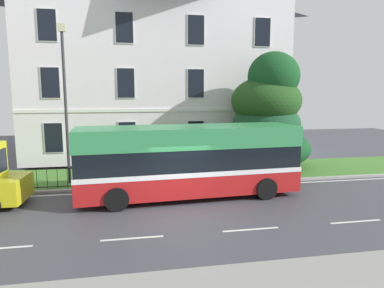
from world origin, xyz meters
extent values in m
cube|color=#42424A|center=(0.00, 0.00, -0.03)|extent=(60.00, 56.00, 0.06)
cube|color=silver|center=(0.00, 3.65, 0.00)|extent=(54.00, 0.14, 0.01)
cube|color=silver|center=(-2.00, -1.80, 0.00)|extent=(2.00, 0.12, 0.01)
cube|color=silver|center=(2.00, -1.80, 0.00)|extent=(2.00, 0.12, 0.01)
cube|color=silver|center=(6.00, -1.80, 0.00)|extent=(2.00, 0.12, 0.01)
cube|color=#9E9E99|center=(0.00, 4.12, 0.06)|extent=(57.00, 0.24, 0.12)
cube|color=#43782E|center=(0.00, 6.60, 0.06)|extent=(57.00, 4.73, 0.12)
cube|color=white|center=(0.09, 14.68, 5.48)|extent=(17.61, 10.39, 10.71)
cube|color=white|center=(0.09, 9.45, 3.55)|extent=(17.61, 0.06, 0.20)
cube|color=#2D333D|center=(0.09, 9.44, 1.22)|extent=(1.10, 0.06, 2.20)
cube|color=white|center=(-6.52, 9.44, 1.93)|extent=(1.13, 0.04, 1.88)
cube|color=black|center=(-6.52, 9.42, 1.93)|extent=(1.03, 0.03, 1.78)
cube|color=white|center=(-2.12, 9.44, 1.93)|extent=(1.13, 0.04, 1.88)
cube|color=black|center=(-2.12, 9.42, 1.93)|extent=(1.03, 0.03, 1.78)
cube|color=white|center=(2.29, 9.44, 1.93)|extent=(1.13, 0.04, 1.88)
cube|color=black|center=(2.29, 9.42, 1.93)|extent=(1.03, 0.03, 1.78)
cube|color=white|center=(6.69, 9.44, 1.93)|extent=(1.13, 0.04, 1.88)
cube|color=black|center=(6.69, 9.42, 1.93)|extent=(1.03, 0.03, 1.78)
cube|color=white|center=(-6.52, 9.44, 5.23)|extent=(1.13, 0.04, 1.88)
cube|color=black|center=(-6.52, 9.42, 5.23)|extent=(1.03, 0.03, 1.78)
cube|color=white|center=(-2.12, 9.44, 5.23)|extent=(1.13, 0.04, 1.88)
cube|color=black|center=(-2.12, 9.42, 5.23)|extent=(1.03, 0.03, 1.78)
cube|color=white|center=(2.29, 9.44, 5.23)|extent=(1.13, 0.04, 1.88)
cube|color=black|center=(2.29, 9.42, 5.23)|extent=(1.03, 0.03, 1.78)
cube|color=white|center=(6.69, 9.44, 5.23)|extent=(1.13, 0.04, 1.88)
cube|color=black|center=(6.69, 9.42, 5.23)|extent=(1.03, 0.03, 1.78)
cube|color=white|center=(-6.52, 9.44, 8.53)|extent=(1.13, 0.04, 1.88)
cube|color=black|center=(-6.52, 9.42, 8.53)|extent=(1.03, 0.03, 1.78)
cube|color=white|center=(-2.12, 9.44, 8.53)|extent=(1.13, 0.04, 1.88)
cube|color=black|center=(-2.12, 9.42, 8.53)|extent=(1.03, 0.03, 1.78)
cube|color=white|center=(2.29, 9.44, 8.53)|extent=(1.13, 0.04, 1.88)
cube|color=black|center=(2.29, 9.42, 8.53)|extent=(1.03, 0.03, 1.78)
cube|color=white|center=(6.69, 9.44, 8.53)|extent=(1.13, 0.04, 1.88)
cube|color=black|center=(6.69, 9.42, 8.53)|extent=(1.03, 0.03, 1.78)
cube|color=black|center=(0.09, 4.40, 1.07)|extent=(13.78, 0.04, 0.04)
cube|color=black|center=(0.09, 4.40, 0.20)|extent=(13.78, 0.04, 0.04)
cylinder|color=black|center=(-6.81, 4.40, 0.59)|extent=(0.02, 0.02, 0.95)
cylinder|color=black|center=(-6.35, 4.40, 0.59)|extent=(0.02, 0.02, 0.95)
cylinder|color=black|center=(-5.89, 4.40, 0.59)|extent=(0.02, 0.02, 0.95)
cylinder|color=black|center=(-5.43, 4.40, 0.59)|extent=(0.02, 0.02, 0.95)
cylinder|color=black|center=(-4.97, 4.40, 0.59)|extent=(0.02, 0.02, 0.95)
cylinder|color=black|center=(-4.51, 4.40, 0.59)|extent=(0.02, 0.02, 0.95)
cylinder|color=black|center=(-4.05, 4.40, 0.59)|extent=(0.02, 0.02, 0.95)
cylinder|color=black|center=(-3.59, 4.40, 0.59)|extent=(0.02, 0.02, 0.95)
cylinder|color=black|center=(-3.13, 4.40, 0.59)|extent=(0.02, 0.02, 0.95)
cylinder|color=black|center=(-2.67, 4.40, 0.59)|extent=(0.02, 0.02, 0.95)
cylinder|color=black|center=(-2.21, 4.40, 0.59)|extent=(0.02, 0.02, 0.95)
cylinder|color=black|center=(-1.75, 4.40, 0.59)|extent=(0.02, 0.02, 0.95)
cylinder|color=black|center=(-1.29, 4.40, 0.59)|extent=(0.02, 0.02, 0.95)
cylinder|color=black|center=(-0.83, 4.40, 0.59)|extent=(0.02, 0.02, 0.95)
cylinder|color=black|center=(-0.37, 4.40, 0.59)|extent=(0.02, 0.02, 0.95)
cylinder|color=black|center=(0.09, 4.40, 0.59)|extent=(0.02, 0.02, 0.95)
cylinder|color=black|center=(0.55, 4.40, 0.59)|extent=(0.02, 0.02, 0.95)
cylinder|color=black|center=(1.00, 4.40, 0.59)|extent=(0.02, 0.02, 0.95)
cylinder|color=black|center=(1.46, 4.40, 0.59)|extent=(0.02, 0.02, 0.95)
cylinder|color=black|center=(1.92, 4.40, 0.59)|extent=(0.02, 0.02, 0.95)
cylinder|color=black|center=(2.38, 4.40, 0.59)|extent=(0.02, 0.02, 0.95)
cylinder|color=black|center=(2.84, 4.40, 0.59)|extent=(0.02, 0.02, 0.95)
cylinder|color=black|center=(3.30, 4.40, 0.59)|extent=(0.02, 0.02, 0.95)
cylinder|color=black|center=(3.76, 4.40, 0.59)|extent=(0.02, 0.02, 0.95)
cylinder|color=black|center=(4.22, 4.40, 0.59)|extent=(0.02, 0.02, 0.95)
cylinder|color=black|center=(4.68, 4.40, 0.59)|extent=(0.02, 0.02, 0.95)
cylinder|color=black|center=(5.14, 4.40, 0.59)|extent=(0.02, 0.02, 0.95)
cylinder|color=black|center=(5.60, 4.40, 0.59)|extent=(0.02, 0.02, 0.95)
cylinder|color=black|center=(6.06, 4.40, 0.59)|extent=(0.02, 0.02, 0.95)
cylinder|color=black|center=(6.52, 4.40, 0.59)|extent=(0.02, 0.02, 0.95)
cylinder|color=black|center=(6.98, 4.40, 0.59)|extent=(0.02, 0.02, 0.95)
cylinder|color=#423328|center=(6.43, 7.28, 0.95)|extent=(0.38, 0.38, 1.65)
ellipsoid|color=#174522|center=(6.37, 7.34, 1.28)|extent=(5.21, 5.21, 2.41)
ellipsoid|color=#1B4A29|center=(6.33, 7.51, 2.72)|extent=(4.14, 4.14, 2.84)
ellipsoid|color=#224A1C|center=(6.24, 7.42, 4.17)|extent=(4.23, 4.23, 2.92)
ellipsoid|color=#174820|center=(6.52, 7.08, 5.62)|extent=(3.06, 3.06, 2.86)
cube|color=#B11A1B|center=(0.56, 2.33, 0.79)|extent=(9.82, 3.05, 1.05)
cube|color=white|center=(0.56, 2.33, 1.27)|extent=(9.84, 3.07, 0.20)
cube|color=black|center=(0.56, 2.33, 1.81)|extent=(9.74, 3.00, 0.99)
cube|color=#328B4E|center=(0.56, 2.33, 2.74)|extent=(9.82, 3.05, 0.88)
cube|color=black|center=(5.42, 2.60, 1.76)|extent=(0.18, 2.10, 0.91)
cube|color=black|center=(5.42, 2.60, 2.70)|extent=(0.16, 1.80, 0.56)
cylinder|color=silver|center=(5.37, 3.40, 0.48)|extent=(0.05, 0.20, 0.20)
cylinder|color=silver|center=(5.47, 1.81, 0.48)|extent=(0.05, 0.20, 0.20)
cylinder|color=black|center=(3.69, 3.70, 0.48)|extent=(0.98, 0.35, 0.96)
cylinder|color=black|center=(3.82, 1.31, 0.48)|extent=(0.98, 0.35, 0.96)
cylinder|color=black|center=(-2.70, 3.34, 0.48)|extent=(0.98, 0.35, 0.96)
cylinder|color=black|center=(-2.56, 0.95, 0.48)|extent=(0.98, 0.35, 0.96)
cube|color=yellow|center=(-6.81, 2.48, 0.72)|extent=(1.16, 2.09, 0.99)
cylinder|color=black|center=(-7.16, 3.48, 0.34)|extent=(0.69, 0.26, 0.68)
cylinder|color=#333338|center=(-5.02, 5.27, 3.81)|extent=(0.14, 0.14, 7.38)
cube|color=beige|center=(-5.02, 5.27, 7.68)|extent=(0.36, 0.24, 0.36)
cylinder|color=black|center=(-2.49, 4.94, 0.59)|extent=(0.50, 0.50, 0.94)
ellipsoid|color=black|center=(-2.49, 4.94, 1.15)|extent=(0.51, 0.51, 0.18)
camera|label=1|loc=(-2.02, -12.45, 4.62)|focal=32.21mm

